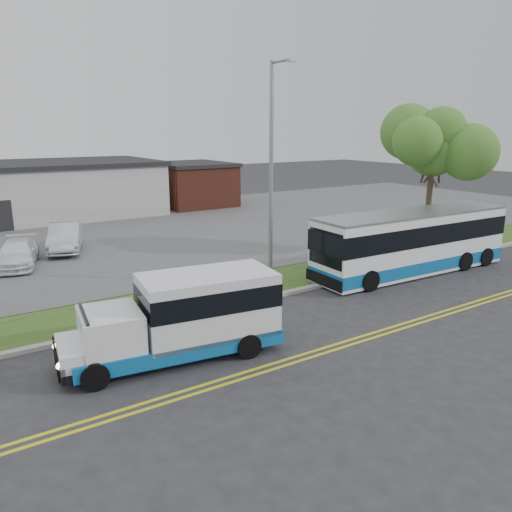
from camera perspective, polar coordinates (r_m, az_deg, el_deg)
ground at (r=19.10m, az=-0.97°, el=-6.74°), size 140.00×140.00×0.00m
lane_line_north at (r=16.23m, az=6.43°, el=-10.80°), size 70.00×0.12×0.01m
lane_line_south at (r=16.02m, az=7.13°, el=-11.17°), size 70.00×0.12×0.01m
curb at (r=19.95m, az=-2.67°, el=-5.58°), size 80.00×0.30×0.15m
verge at (r=21.45m, az=-5.12°, el=-4.25°), size 80.00×3.30×0.10m
parking_lot at (r=34.14m, az=-16.40°, el=2.26°), size 80.00×25.00×0.10m
brick_wing at (r=45.94m, az=-7.30°, el=8.15°), size 6.30×7.30×3.90m
tree_east at (r=29.64m, az=19.67°, el=12.28°), size 5.20×5.20×8.33m
streetlight_near at (r=21.81m, az=1.85°, el=10.04°), size 0.35×1.53×9.50m
shuttle_bus at (r=15.56m, az=-7.81°, el=-6.54°), size 6.89×3.03×2.56m
transit_bus at (r=25.41m, az=17.40°, el=1.55°), size 10.96×2.95×3.02m
pedestrian at (r=19.18m, az=-11.28°, el=-4.06°), size 0.59×0.39×1.61m
parked_car_a at (r=30.33m, az=-20.98°, el=2.00°), size 2.94×4.96×1.54m
parked_car_b at (r=27.92m, az=-25.65°, el=0.25°), size 2.91×4.76×1.29m
grocery_bag_left at (r=19.08m, az=-11.74°, el=-6.25°), size 0.32×0.32×0.32m
grocery_bag_right at (r=19.72m, az=-10.66°, el=-5.50°), size 0.32×0.32×0.32m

